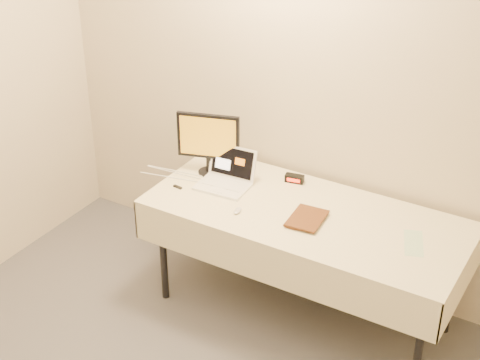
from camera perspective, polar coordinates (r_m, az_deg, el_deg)
The scene contains 9 objects.
back_wall at distance 4.33m, azimuth 8.18°, elevation 7.15°, with size 4.00×0.10×2.70m, color beige.
table at distance 4.27m, azimuth 5.11°, elevation -3.23°, with size 1.86×0.81×0.74m.
laptop at distance 4.48m, azimuth -1.03°, elevation 0.28°, with size 0.33×0.30×0.21m.
monitor at distance 4.52m, azimuth -2.47°, elevation 3.18°, with size 0.38×0.17×0.40m.
book at distance 4.12m, azimuth 4.06°, elevation -1.40°, with size 0.19×0.02×0.25m, color brown.
alarm_clock at distance 4.52m, azimuth 4.25°, elevation 0.12°, with size 0.12×0.07×0.05m.
clicker at distance 4.22m, azimuth -0.19°, elevation -2.39°, with size 0.04×0.08×0.02m, color #BCBCBE.
paper_form at distance 4.07m, azimuth 13.32°, elevation -4.78°, with size 0.10×0.25×0.00m, color #BADEB1.
usb_dongle at distance 4.48m, azimuth -4.86°, elevation -0.54°, with size 0.06×0.02×0.01m, color black.
Camera 1 is at (1.50, -1.23, 2.97)m, focal length 55.00 mm.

